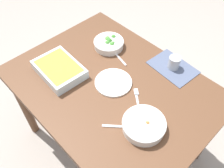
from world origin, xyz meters
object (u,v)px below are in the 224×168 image
object	(u,v)px
drink_cup	(174,63)
spoon_by_stew	(124,127)
baking_dish	(59,69)
side_plate	(114,83)
fork_on_table	(138,99)
spoon_by_broccoli	(116,55)
broccoli_bowl	(109,43)
stew_bowl	(144,125)

from	to	relation	value
drink_cup	spoon_by_stew	xyz separation A→B (m)	(-0.08, 0.52, -0.03)
baking_dish	side_plate	world-z (taller)	baking_dish
spoon_by_stew	drink_cup	bearing A→B (deg)	-80.85
baking_dish	side_plate	bearing A→B (deg)	-148.45
drink_cup	fork_on_table	bearing A→B (deg)	92.33
baking_dish	spoon_by_stew	xyz separation A→B (m)	(-0.54, -0.01, -0.03)
spoon_by_broccoli	drink_cup	bearing A→B (deg)	-151.65
spoon_by_stew	broccoli_bowl	bearing A→B (deg)	-36.30
baking_dish	spoon_by_stew	world-z (taller)	baking_dish
stew_bowl	spoon_by_stew	size ratio (longest dim) A/B	1.57
fork_on_table	broccoli_bowl	bearing A→B (deg)	-23.64
stew_bowl	spoon_by_broccoli	xyz separation A→B (m)	(0.48, -0.28, -0.03)
broccoli_bowl	spoon_by_stew	size ratio (longest dim) A/B	1.43
stew_bowl	side_plate	distance (m)	0.34
side_plate	fork_on_table	xyz separation A→B (m)	(-0.18, -0.01, -0.00)
broccoli_bowl	spoon_by_broccoli	distance (m)	0.10
drink_cup	fork_on_table	xyz separation A→B (m)	(-0.01, 0.34, -0.04)
broccoli_bowl	fork_on_table	size ratio (longest dim) A/B	1.35
stew_bowl	broccoli_bowl	distance (m)	0.65
broccoli_bowl	drink_cup	distance (m)	0.45
side_plate	fork_on_table	bearing A→B (deg)	-175.57
stew_bowl	baking_dish	bearing A→B (deg)	7.27
baking_dish	drink_cup	size ratio (longest dim) A/B	3.65
baking_dish	drink_cup	bearing A→B (deg)	-130.24
spoon_by_stew	spoon_by_broccoli	world-z (taller)	same
broccoli_bowl	spoon_by_broccoli	size ratio (longest dim) A/B	1.16
spoon_by_stew	fork_on_table	xyz separation A→B (m)	(0.07, -0.18, -0.00)
stew_bowl	spoon_by_broccoli	size ratio (longest dim) A/B	1.27
side_plate	spoon_by_broccoli	distance (m)	0.24
stew_bowl	fork_on_table	world-z (taller)	stew_bowl
spoon_by_stew	stew_bowl	bearing A→B (deg)	-137.42
broccoli_bowl	spoon_by_broccoli	world-z (taller)	broccoli_bowl
fork_on_table	side_plate	bearing A→B (deg)	4.43
spoon_by_stew	spoon_by_broccoli	distance (m)	0.54
broccoli_bowl	baking_dish	world-z (taller)	broccoli_bowl
spoon_by_broccoli	fork_on_table	distance (m)	0.38
baking_dish	spoon_by_stew	distance (m)	0.54
drink_cup	spoon_by_stew	world-z (taller)	drink_cup
side_plate	spoon_by_broccoli	world-z (taller)	side_plate
stew_bowl	fork_on_table	xyz separation A→B (m)	(0.14, -0.11, -0.03)
drink_cup	side_plate	xyz separation A→B (m)	(0.16, 0.36, -0.03)
baking_dish	broccoli_bowl	bearing A→B (deg)	-94.81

